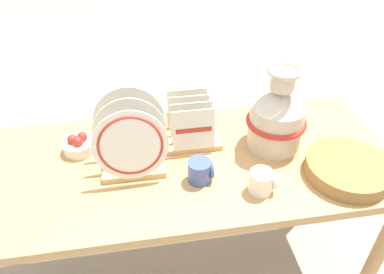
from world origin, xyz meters
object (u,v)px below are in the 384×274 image
at_px(wicker_charger_stack, 347,169).
at_px(fruit_bowl, 79,145).
at_px(dish_rack_round_plates, 131,145).
at_px(dish_rack_square_plates, 190,129).
at_px(mug_cream_glaze, 262,182).
at_px(ceramic_vase, 277,116).
at_px(mug_cobalt_glaze, 201,171).

relative_size(wicker_charger_stack, fruit_bowl, 2.43).
xyz_separation_m(dish_rack_round_plates, fruit_bowl, (-0.20, 0.13, -0.08)).
relative_size(dish_rack_square_plates, fruit_bowl, 1.84).
relative_size(dish_rack_round_plates, dish_rack_square_plates, 1.23).
distance_m(mug_cream_glaze, fruit_bowl, 0.69).
distance_m(dish_rack_round_plates, mug_cream_glaze, 0.46).
bearing_deg(fruit_bowl, dish_rack_round_plates, -33.23).
relative_size(ceramic_vase, mug_cream_glaze, 3.76).
distance_m(mug_cream_glaze, mug_cobalt_glaze, 0.21).
relative_size(dish_rack_square_plates, wicker_charger_stack, 0.76).
relative_size(ceramic_vase, dish_rack_round_plates, 1.21).
xyz_separation_m(ceramic_vase, wicker_charger_stack, (0.20, -0.20, -0.11)).
bearing_deg(ceramic_vase, mug_cream_glaze, -117.40).
bearing_deg(dish_rack_round_plates, dish_rack_square_plates, 29.05).
height_order(mug_cobalt_glaze, fruit_bowl, mug_cobalt_glaze).
height_order(dish_rack_square_plates, fruit_bowl, dish_rack_square_plates).
xyz_separation_m(dish_rack_round_plates, wicker_charger_stack, (0.74, -0.16, -0.08)).
height_order(wicker_charger_stack, mug_cream_glaze, mug_cream_glaze).
bearing_deg(dish_rack_square_plates, wicker_charger_stack, -29.01).
distance_m(mug_cobalt_glaze, fruit_bowl, 0.48).
bearing_deg(mug_cobalt_glaze, mug_cream_glaze, -23.91).
height_order(ceramic_vase, dish_rack_square_plates, ceramic_vase).
bearing_deg(mug_cream_glaze, fruit_bowl, 153.03).
height_order(ceramic_vase, wicker_charger_stack, ceramic_vase).
xyz_separation_m(ceramic_vase, mug_cream_glaze, (-0.12, -0.23, -0.09)).
height_order(dish_rack_round_plates, dish_rack_square_plates, dish_rack_round_plates).
bearing_deg(dish_rack_square_plates, mug_cobalt_glaze, -90.38).
bearing_deg(fruit_bowl, dish_rack_square_plates, -0.57).
bearing_deg(wicker_charger_stack, dish_rack_round_plates, 167.99).
height_order(mug_cream_glaze, fruit_bowl, mug_cream_glaze).
bearing_deg(fruit_bowl, mug_cream_glaze, -26.97).
xyz_separation_m(dish_rack_square_plates, wicker_charger_stack, (0.51, -0.28, -0.03)).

